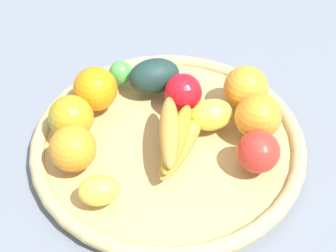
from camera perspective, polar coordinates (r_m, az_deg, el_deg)
name	(u,v)px	position (r m, az deg, el deg)	size (l,w,h in m)	color
ground_plane	(168,149)	(0.82, 0.00, -2.71)	(2.40, 2.40, 0.00)	slate
basket	(168,142)	(0.80, 0.00, -1.89)	(0.45, 0.45, 0.03)	tan
apple_2	(258,152)	(0.73, 10.59, -2.99)	(0.07, 0.07, 0.07)	red
lime_0	(121,73)	(0.88, -5.60, 6.29)	(0.04, 0.04, 0.04)	green
lemon_1	(212,115)	(0.79, 5.16, 1.32)	(0.07, 0.05, 0.05)	#E3E441
banana_bunch	(176,138)	(0.74, 0.98, -1.44)	(0.15, 0.14, 0.06)	#B4913A
orange_3	(95,89)	(0.83, -8.55, 4.34)	(0.08, 0.08, 0.08)	orange
orange_2	(258,117)	(0.78, 10.56, 1.10)	(0.07, 0.07, 0.07)	orange
apple_0	(183,92)	(0.82, 1.80, 3.99)	(0.06, 0.06, 0.06)	red
lemon_0	(99,191)	(0.69, -8.11, -7.54)	(0.06, 0.04, 0.04)	yellow
orange_0	(246,88)	(0.83, 9.14, 4.46)	(0.08, 0.08, 0.08)	orange
avocado	(154,76)	(0.85, -1.64, 5.91)	(0.09, 0.06, 0.06)	#1B3631
apple_1	(71,117)	(0.78, -11.35, 1.01)	(0.07, 0.07, 0.07)	#AE951F
orange_1	(73,148)	(0.74, -11.14, -2.60)	(0.07, 0.07, 0.07)	orange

